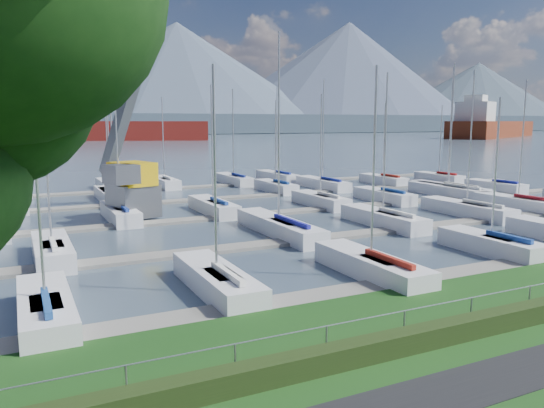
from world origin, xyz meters
TOP-DOWN VIEW (x-y plane):
  - path at (0.00, -3.00)m, footprint 160.00×2.00m
  - water at (0.00, 260.00)m, footprint 800.00×540.00m
  - hedge at (0.00, -0.40)m, footprint 80.00×0.70m
  - fence at (0.00, 0.00)m, footprint 80.00×0.04m
  - foothill at (0.00, 330.00)m, footprint 900.00×80.00m
  - mountains at (7.35, 404.62)m, footprint 1190.00×360.00m
  - docks at (0.00, 26.00)m, footprint 90.00×41.60m
  - crane at (-3.49, 30.15)m, footprint 7.36×13.04m
  - cargo_ship_mid at (14.20, 217.58)m, footprint 93.43×46.28m
  - cargo_ship_east at (198.42, 174.90)m, footprint 87.13×55.75m
  - sailboat_fleet at (-1.19, 29.98)m, footprint 75.22×49.67m

SIDE VIEW (x-z plane):
  - water at x=0.00m, z-range -0.50..-0.30m
  - docks at x=0.00m, z-range -0.34..-0.09m
  - path at x=0.00m, z-range -0.01..0.03m
  - hedge at x=0.00m, z-range 0.00..0.70m
  - fence at x=0.00m, z-range 1.18..1.22m
  - cargo_ship_mid at x=14.20m, z-range -7.14..14.36m
  - cargo_ship_east at x=198.42m, z-range -7.10..14.40m
  - crane at x=-3.49m, z-range -5.85..16.50m
  - sailboat_fleet at x=-1.19m, z-range -1.48..12.24m
  - foothill at x=0.00m, z-range 0.00..12.00m
  - mountains at x=7.35m, z-range -10.82..104.18m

